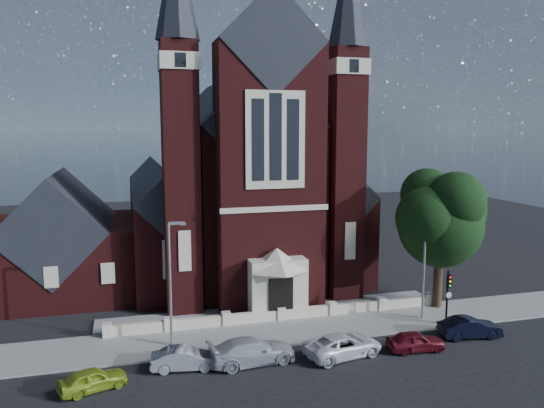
{
  "coord_description": "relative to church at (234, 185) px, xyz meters",
  "views": [
    {
      "loc": [
        -10.42,
        -28.76,
        13.84
      ],
      "look_at": [
        0.87,
        12.0,
        7.77
      ],
      "focal_mm": 35.0,
      "sensor_mm": 36.0,
      "label": 1
    }
  ],
  "objects": [
    {
      "name": "ground",
      "position": [
        0.0,
        -7.94,
        -8.19
      ],
      "size": [
        120.0,
        120.0,
        0.0
      ],
      "primitive_type": "plane",
      "color": "black",
      "rests_on": "ground"
    },
    {
      "name": "car_navy",
      "position": [
        11.28,
        -22.73,
        -7.5
      ],
      "size": [
        4.31,
        1.95,
        1.37
      ],
      "primitive_type": "imported",
      "rotation": [
        0.0,
        0.0,
        1.45
      ],
      "color": "black",
      "rests_on": "ground"
    },
    {
      "name": "parish_hall",
      "position": [
        -16.0,
        -4.94,
        -4.17
      ],
      "size": [
        12.0,
        12.2,
        10.24
      ],
      "color": "#441212",
      "rests_on": "ground"
    },
    {
      "name": "street_lamp_left",
      "position": [
        -7.91,
        -18.94,
        -3.59
      ],
      "size": [
        1.16,
        0.22,
        8.09
      ],
      "color": "gray",
      "rests_on": "ground"
    },
    {
      "name": "forecourt_wall",
      "position": [
        0.0,
        -16.44,
        -8.19
      ],
      "size": [
        24.0,
        0.4,
        0.9
      ],
      "primitive_type": "cube",
      "color": "#BEB497",
      "rests_on": "ground"
    },
    {
      "name": "car_silver_b",
      "position": [
        -3.61,
        -22.65,
        -7.42
      ],
      "size": [
        5.42,
        2.59,
        1.52
      ],
      "primitive_type": "imported",
      "rotation": [
        0.0,
        0.0,
        1.66
      ],
      "color": "#B4B6BC",
      "rests_on": "ground"
    },
    {
      "name": "traffic_signal",
      "position": [
        11.0,
        -20.52,
        -5.6
      ],
      "size": [
        0.28,
        0.42,
        4.0
      ],
      "color": "black",
      "rests_on": "ground"
    },
    {
      "name": "forecourt_paving",
      "position": [
        0.0,
        -14.44,
        -8.19
      ],
      "size": [
        26.0,
        3.0,
        0.14
      ],
      "primitive_type": "cube",
      "color": "gray",
      "rests_on": "ground"
    },
    {
      "name": "car_dark_red",
      "position": [
        6.67,
        -23.66,
        -7.56
      ],
      "size": [
        3.77,
        1.78,
        1.24
      ],
      "primitive_type": "imported",
      "rotation": [
        0.0,
        0.0,
        1.48
      ],
      "color": "maroon",
      "rests_on": "ground"
    },
    {
      "name": "car_silver_a",
      "position": [
        -7.52,
        -22.42,
        -7.54
      ],
      "size": [
        4.07,
        1.88,
        1.29
      ],
      "primitive_type": "imported",
      "rotation": [
        0.0,
        0.0,
        1.44
      ],
      "color": "#96979D",
      "rests_on": "ground"
    },
    {
      "name": "street_lamp_right",
      "position": [
        10.09,
        -18.94,
        -3.59
      ],
      "size": [
        1.16,
        0.22,
        8.09
      ],
      "color": "gray",
      "rests_on": "ground"
    },
    {
      "name": "pavement_strip",
      "position": [
        0.0,
        -18.44,
        -8.19
      ],
      "size": [
        60.0,
        5.0,
        0.12
      ],
      "primitive_type": "cube",
      "color": "gray",
      "rests_on": "ground"
    },
    {
      "name": "street_tree",
      "position": [
        12.6,
        -17.23,
        -1.23
      ],
      "size": [
        6.4,
        6.6,
        10.7
      ],
      "color": "black",
      "rests_on": "ground"
    },
    {
      "name": "church",
      "position": [
        0.0,
        0.0,
        0.0
      ],
      "size": [
        20.01,
        34.9,
        29.2
      ],
      "color": "#441212",
      "rests_on": "ground"
    },
    {
      "name": "car_white_suv",
      "position": [
        1.99,
        -23.16,
        -7.49
      ],
      "size": [
        5.33,
        3.22,
        1.38
      ],
      "primitive_type": "imported",
      "rotation": [
        0.0,
        0.0,
        1.77
      ],
      "color": "white",
      "rests_on": "ground"
    },
    {
      "name": "car_lime_van",
      "position": [
        -12.53,
        -23.6,
        -7.58
      ],
      "size": [
        3.86,
        2.53,
        1.22
      ],
      "primitive_type": "imported",
      "rotation": [
        0.0,
        0.0,
        1.9
      ],
      "color": "#8CA521",
      "rests_on": "ground"
    }
  ]
}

